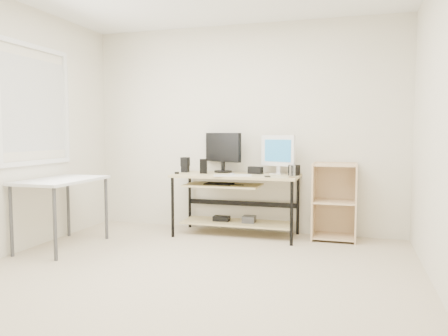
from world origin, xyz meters
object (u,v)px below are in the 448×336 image
Objects in this scene: side_table at (61,186)px; shelf_unit at (335,201)px; desk at (234,192)px; black_monitor at (223,150)px; audio_controller at (204,166)px; white_imac at (278,152)px.

side_table is 1.11× the size of shelf_unit.
desk is 0.57m from black_monitor.
desk is at bearing -12.93° from audio_controller.
shelf_unit is at bearing 7.77° from desk.
desk is 1.67× the size of shelf_unit.
black_monitor reaches higher than audio_controller.
desk is 2.90× the size of black_monitor.
audio_controller is (1.27, 1.04, 0.17)m from side_table.
white_imac is at bearing 20.93° from black_monitor.
desk is at bearing -144.47° from white_imac.
white_imac is (2.16, 1.21, 0.35)m from side_table.
black_monitor reaches higher than shelf_unit.
white_imac is (0.51, 0.15, 0.48)m from desk.
audio_controller reaches higher than shelf_unit.
side_table is 2.12× the size of white_imac.
desk is 1.97m from side_table.
side_table is 2.50m from white_imac.
black_monitor reaches higher than desk.
black_monitor is at bearing 178.59° from shelf_unit.
desk is at bearing -19.57° from black_monitor.
white_imac reaches higher than shelf_unit.
black_monitor is 0.34m from audio_controller.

